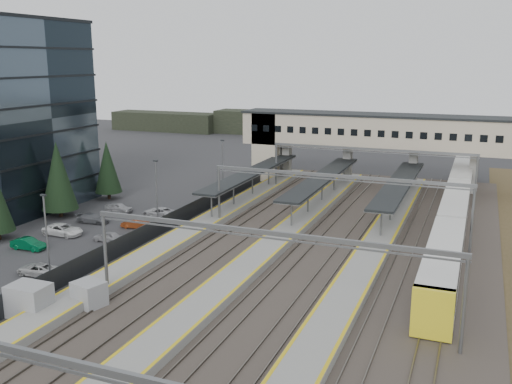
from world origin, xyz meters
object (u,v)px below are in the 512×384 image
at_px(relay_cabin_far, 89,295).
at_px(footbridge, 353,134).
at_px(train, 455,211).
at_px(relay_cabin_near, 29,300).

distance_m(relay_cabin_far, footbridge, 54.06).
relative_size(relay_cabin_far, train, 0.05).
bearing_deg(relay_cabin_near, footbridge, 77.18).
xyz_separation_m(relay_cabin_near, train, (28.97, 36.56, 0.80)).
distance_m(relay_cabin_near, train, 46.65).
relative_size(relay_cabin_near, train, 0.05).
bearing_deg(footbridge, relay_cabin_far, -100.06).
xyz_separation_m(footbridge, train, (16.30, -19.14, -5.87)).
xyz_separation_m(relay_cabin_near, relay_cabin_far, (3.31, 2.90, -0.19)).
xyz_separation_m(relay_cabin_near, footbridge, (12.67, 55.70, 6.67)).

